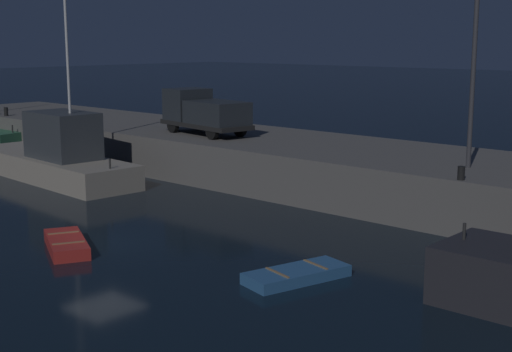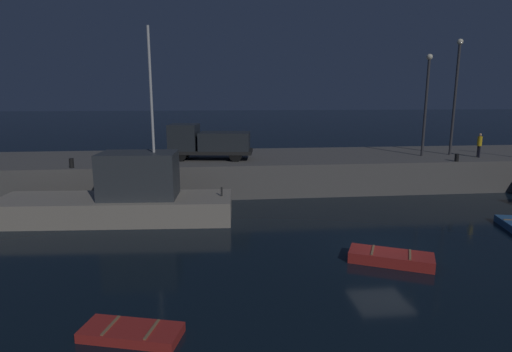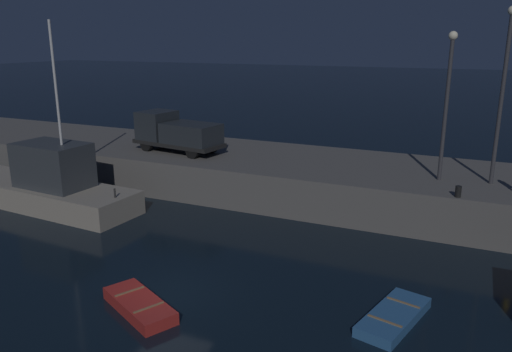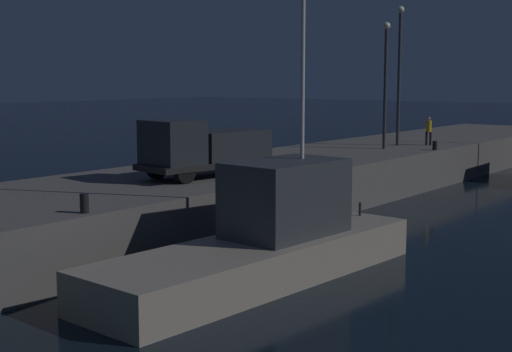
{
  "view_description": "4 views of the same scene",
  "coord_description": "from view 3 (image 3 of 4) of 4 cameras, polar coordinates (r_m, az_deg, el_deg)",
  "views": [
    {
      "loc": [
        22.15,
        -15.58,
        7.55
      ],
      "look_at": [
        -1.75,
        10.43,
        0.93
      ],
      "focal_mm": 51.26,
      "sensor_mm": 36.0,
      "label": 1
    },
    {
      "loc": [
        -7.53,
        -16.71,
        6.86
      ],
      "look_at": [
        -4.42,
        12.04,
        1.09
      ],
      "focal_mm": 28.96,
      "sensor_mm": 36.0,
      "label": 2
    },
    {
      "loc": [
        10.16,
        -14.19,
        9.35
      ],
      "look_at": [
        -2.56,
        13.51,
        1.01
      ],
      "focal_mm": 35.39,
      "sensor_mm": 36.0,
      "label": 3
    },
    {
      "loc": [
        -30.99,
        -7.97,
        6.45
      ],
      "look_at": [
        -2.37,
        14.12,
        1.62
      ],
      "focal_mm": 51.51,
      "sensor_mm": 36.0,
      "label": 4
    }
  ],
  "objects": [
    {
      "name": "ground_plane",
      "position": [
        19.81,
        -9.89,
        -13.12
      ],
      "size": [
        320.0,
        320.0,
        0.0
      ],
      "primitive_type": "plane",
      "color": "black"
    },
    {
      "name": "pier_quay",
      "position": [
        31.02,
        4.63,
        -0.12
      ],
      "size": [
        68.98,
        8.68,
        2.25
      ],
      "color": "#5B5956",
      "rests_on": "ground"
    },
    {
      "name": "fishing_trawler_red",
      "position": [
        31.31,
        -22.84,
        -0.95
      ],
      "size": [
        12.87,
        4.18,
        10.28
      ],
      "color": "gray",
      "rests_on": "ground"
    },
    {
      "name": "rowboat_white_mid",
      "position": [
        18.45,
        15.31,
        -15.09
      ],
      "size": [
        2.11,
        3.67,
        0.41
      ],
      "color": "#2D6099",
      "rests_on": "ground"
    },
    {
      "name": "rowboat_blue_far",
      "position": [
        18.88,
        -13.05,
        -14.05
      ],
      "size": [
        3.55,
        2.6,
        0.48
      ],
      "color": "#B22823",
      "rests_on": "ground"
    },
    {
      "name": "lamp_post_west",
      "position": [
        27.08,
        20.81,
        8.56
      ],
      "size": [
        0.44,
        0.44,
        7.44
      ],
      "color": "#38383D",
      "rests_on": "pier_quay"
    },
    {
      "name": "lamp_post_east",
      "position": [
        27.32,
        26.17,
        9.29
      ],
      "size": [
        0.44,
        0.44,
        8.56
      ],
      "color": "#38383D",
      "rests_on": "pier_quay"
    },
    {
      "name": "utility_truck",
      "position": [
        32.89,
        -9.0,
        4.91
      ],
      "size": [
        6.31,
        3.1,
        2.5
      ],
      "color": "black",
      "rests_on": "pier_quay"
    },
    {
      "name": "bollard_central",
      "position": [
        25.08,
        21.89,
        -1.64
      ],
      "size": [
        0.28,
        0.28,
        0.53
      ],
      "primitive_type": "cylinder",
      "color": "black",
      "rests_on": "pier_quay"
    },
    {
      "name": "bollard_east",
      "position": [
        36.61,
        -22.47,
        3.45
      ],
      "size": [
        0.28,
        0.28,
        0.62
      ],
      "primitive_type": "cylinder",
      "color": "black",
      "rests_on": "pier_quay"
    }
  ]
}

